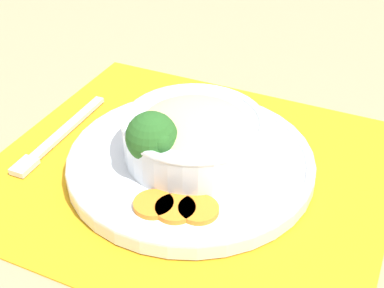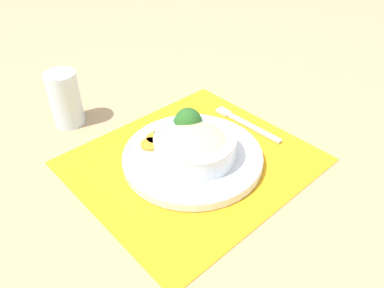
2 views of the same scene
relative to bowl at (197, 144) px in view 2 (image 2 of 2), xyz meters
name	(u,v)px [view 2 (image 2 of 2)]	position (x,y,z in m)	size (l,w,h in m)	color
ground_plane	(193,161)	(0.00, 0.01, -0.05)	(4.00, 4.00, 0.00)	tan
placemat	(193,161)	(0.00, 0.01, -0.05)	(0.49, 0.45, 0.00)	orange
plate	(193,156)	(0.00, 0.01, -0.03)	(0.28, 0.28, 0.02)	silver
bowl	(197,144)	(0.00, 0.00, 0.00)	(0.16, 0.16, 0.06)	silver
broccoli_floret	(188,122)	(0.02, 0.05, 0.02)	(0.06, 0.06, 0.07)	#84AD5B
carrot_slice_near	(164,133)	(-0.02, 0.10, -0.03)	(0.04, 0.04, 0.01)	orange
carrot_slice_middle	(156,138)	(-0.04, 0.09, -0.03)	(0.04, 0.04, 0.01)	orange
carrot_slice_far	(150,144)	(-0.06, 0.08, -0.03)	(0.04, 0.04, 0.01)	orange
water_glass	(66,102)	(-0.15, 0.29, 0.01)	(0.07, 0.07, 0.13)	silver
fork	(241,121)	(0.17, 0.05, -0.04)	(0.04, 0.18, 0.01)	silver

